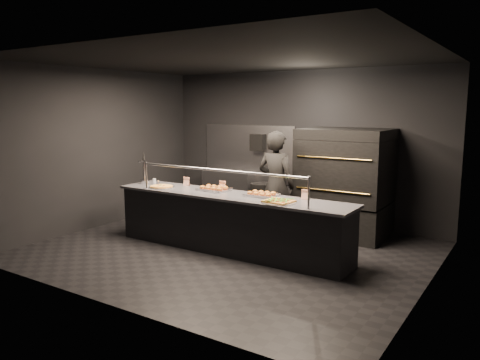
{
  "coord_description": "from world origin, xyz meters",
  "views": [
    {
      "loc": [
        4.09,
        -6.01,
        2.29
      ],
      "look_at": [
        0.07,
        0.2,
        1.13
      ],
      "focal_mm": 35.0,
      "sensor_mm": 36.0,
      "label": 1
    }
  ],
  "objects_px": {
    "fire_extinguisher": "(281,168)",
    "slider_tray_b": "(262,194)",
    "round_pizza": "(161,187)",
    "trash_bin": "(261,201)",
    "pizza_oven": "(345,182)",
    "square_pizza": "(279,201)",
    "beer_tap": "(144,175)",
    "slider_tray_a": "(214,188)",
    "prep_shelf": "(229,191)",
    "service_counter": "(230,222)",
    "towel_dispenser": "(258,143)",
    "worker": "(276,185)"
  },
  "relations": [
    {
      "from": "slider_tray_b",
      "to": "slider_tray_a",
      "type": "bearing_deg",
      "value": -180.0
    },
    {
      "from": "prep_shelf",
      "to": "beer_tap",
      "type": "xyz_separation_m",
      "value": [
        -0.26,
        -2.3,
        0.64
      ]
    },
    {
      "from": "prep_shelf",
      "to": "round_pizza",
      "type": "height_order",
      "value": "round_pizza"
    },
    {
      "from": "service_counter",
      "to": "slider_tray_a",
      "type": "height_order",
      "value": "service_counter"
    },
    {
      "from": "slider_tray_a",
      "to": "trash_bin",
      "type": "distance_m",
      "value": 2.04
    },
    {
      "from": "service_counter",
      "to": "pizza_oven",
      "type": "distance_m",
      "value": 2.3
    },
    {
      "from": "towel_dispenser",
      "to": "slider_tray_b",
      "type": "relative_size",
      "value": 0.69
    },
    {
      "from": "prep_shelf",
      "to": "slider_tray_a",
      "type": "height_order",
      "value": "slider_tray_a"
    },
    {
      "from": "round_pizza",
      "to": "trash_bin",
      "type": "xyz_separation_m",
      "value": [
        0.69,
        2.21,
        -0.56
      ]
    },
    {
      "from": "service_counter",
      "to": "round_pizza",
      "type": "bearing_deg",
      "value": -175.12
    },
    {
      "from": "pizza_oven",
      "to": "trash_bin",
      "type": "height_order",
      "value": "pizza_oven"
    },
    {
      "from": "fire_extinguisher",
      "to": "slider_tray_b",
      "type": "xyz_separation_m",
      "value": [
        0.85,
        -2.25,
        -0.11
      ]
    },
    {
      "from": "fire_extinguisher",
      "to": "trash_bin",
      "type": "height_order",
      "value": "fire_extinguisher"
    },
    {
      "from": "fire_extinguisher",
      "to": "slider_tray_a",
      "type": "bearing_deg",
      "value": -91.66
    },
    {
      "from": "pizza_oven",
      "to": "towel_dispenser",
      "type": "relative_size",
      "value": 5.46
    },
    {
      "from": "towel_dispenser",
      "to": "slider_tray_a",
      "type": "bearing_deg",
      "value": -77.79
    },
    {
      "from": "pizza_oven",
      "to": "beer_tap",
      "type": "height_order",
      "value": "pizza_oven"
    },
    {
      "from": "beer_tap",
      "to": "worker",
      "type": "relative_size",
      "value": 0.31
    },
    {
      "from": "beer_tap",
      "to": "square_pizza",
      "type": "bearing_deg",
      "value": -3.4
    },
    {
      "from": "towel_dispenser",
      "to": "trash_bin",
      "type": "xyz_separation_m",
      "value": [
        0.25,
        -0.3,
        -1.18
      ]
    },
    {
      "from": "square_pizza",
      "to": "slider_tray_b",
      "type": "bearing_deg",
      "value": 147.11
    },
    {
      "from": "prep_shelf",
      "to": "towel_dispenser",
      "type": "height_order",
      "value": "towel_dispenser"
    },
    {
      "from": "fire_extinguisher",
      "to": "square_pizza",
      "type": "relative_size",
      "value": 1.02
    },
    {
      "from": "towel_dispenser",
      "to": "beer_tap",
      "type": "height_order",
      "value": "towel_dispenser"
    },
    {
      "from": "pizza_oven",
      "to": "fire_extinguisher",
      "type": "xyz_separation_m",
      "value": [
        -1.55,
        0.5,
        0.09
      ]
    },
    {
      "from": "service_counter",
      "to": "prep_shelf",
      "type": "xyz_separation_m",
      "value": [
        -1.6,
        2.32,
        -0.01
      ]
    },
    {
      "from": "service_counter",
      "to": "round_pizza",
      "type": "xyz_separation_m",
      "value": [
        -1.34,
        -0.11,
        0.47
      ]
    },
    {
      "from": "service_counter",
      "to": "pizza_oven",
      "type": "bearing_deg",
      "value": 57.73
    },
    {
      "from": "slider_tray_a",
      "to": "worker",
      "type": "xyz_separation_m",
      "value": [
        0.69,
        0.88,
        -0.01
      ]
    },
    {
      "from": "slider_tray_b",
      "to": "square_pizza",
      "type": "relative_size",
      "value": 1.03
    },
    {
      "from": "slider_tray_b",
      "to": "worker",
      "type": "xyz_separation_m",
      "value": [
        -0.22,
        0.88,
        -0.0
      ]
    },
    {
      "from": "fire_extinguisher",
      "to": "square_pizza",
      "type": "height_order",
      "value": "fire_extinguisher"
    },
    {
      "from": "service_counter",
      "to": "towel_dispenser",
      "type": "relative_size",
      "value": 11.71
    },
    {
      "from": "round_pizza",
      "to": "fire_extinguisher",
      "type": "bearing_deg",
      "value": 68.6
    },
    {
      "from": "prep_shelf",
      "to": "round_pizza",
      "type": "relative_size",
      "value": 2.69
    },
    {
      "from": "pizza_oven",
      "to": "round_pizza",
      "type": "xyz_separation_m",
      "value": [
        -2.54,
        -2.01,
        -0.03
      ]
    },
    {
      "from": "beer_tap",
      "to": "worker",
      "type": "xyz_separation_m",
      "value": [
        2.14,
        1.01,
        -0.14
      ]
    },
    {
      "from": "slider_tray_a",
      "to": "fire_extinguisher",
      "type": "bearing_deg",
      "value": 88.34
    },
    {
      "from": "slider_tray_a",
      "to": "slider_tray_b",
      "type": "xyz_separation_m",
      "value": [
        0.91,
        0.0,
        -0.0
      ]
    },
    {
      "from": "trash_bin",
      "to": "worker",
      "type": "relative_size",
      "value": 0.39
    },
    {
      "from": "service_counter",
      "to": "square_pizza",
      "type": "height_order",
      "value": "service_counter"
    },
    {
      "from": "prep_shelf",
      "to": "square_pizza",
      "type": "bearing_deg",
      "value": -43.93
    },
    {
      "from": "towel_dispenser",
      "to": "beer_tap",
      "type": "bearing_deg",
      "value": -112.05
    },
    {
      "from": "square_pizza",
      "to": "fire_extinguisher",
      "type": "bearing_deg",
      "value": 117.26
    },
    {
      "from": "towel_dispenser",
      "to": "trash_bin",
      "type": "bearing_deg",
      "value": -49.42
    },
    {
      "from": "service_counter",
      "to": "worker",
      "type": "xyz_separation_m",
      "value": [
        0.28,
        1.03,
        0.48
      ]
    },
    {
      "from": "slider_tray_a",
      "to": "trash_bin",
      "type": "relative_size",
      "value": 0.78
    },
    {
      "from": "towel_dispenser",
      "to": "slider_tray_a",
      "type": "distance_m",
      "value": 2.37
    },
    {
      "from": "beer_tap",
      "to": "slider_tray_a",
      "type": "distance_m",
      "value": 1.46
    },
    {
      "from": "beer_tap",
      "to": "round_pizza",
      "type": "bearing_deg",
      "value": -14.11
    }
  ]
}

